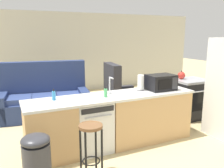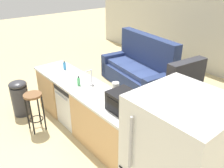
{
  "view_description": "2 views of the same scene",
  "coord_description": "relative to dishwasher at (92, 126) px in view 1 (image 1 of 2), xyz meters",
  "views": [
    {
      "loc": [
        -1.49,
        -3.49,
        1.9
      ],
      "look_at": [
        0.39,
        0.59,
        0.96
      ],
      "focal_mm": 38.0,
      "sensor_mm": 36.0,
      "label": 1
    },
    {
      "loc": [
        3.18,
        -1.94,
        2.71
      ],
      "look_at": [
        0.47,
        0.28,
        1.01
      ],
      "focal_mm": 38.0,
      "sensor_mm": 36.0,
      "label": 2
    }
  ],
  "objects": [
    {
      "name": "bar_stool",
      "position": [
        -0.27,
        -0.71,
        0.11
      ],
      "size": [
        0.32,
        0.32,
        0.74
      ],
      "color": "brown",
      "rests_on": "ground_plane"
    },
    {
      "name": "microwave",
      "position": [
        1.36,
        -0.0,
        0.62
      ],
      "size": [
        0.5,
        0.37,
        0.28
      ],
      "color": "black",
      "rests_on": "kitchen_counter"
    },
    {
      "name": "wall_back",
      "position": [
        0.55,
        4.2,
        0.88
      ],
      "size": [
        10.0,
        0.06,
        2.6
      ],
      "color": "beige",
      "rests_on": "ground_plane"
    },
    {
      "name": "paper_towel_roll",
      "position": [
        1.0,
        0.12,
        0.62
      ],
      "size": [
        0.14,
        0.14,
        0.28
      ],
      "color": "#4C4C51",
      "rests_on": "kitchen_counter"
    },
    {
      "name": "kettle",
      "position": [
        2.43,
        0.68,
        0.56
      ],
      "size": [
        0.21,
        0.17,
        0.19
      ],
      "color": "red",
      "rests_on": "stove_range"
    },
    {
      "name": "kitchen_counter",
      "position": [
        0.49,
        0.0,
        -0.0
      ],
      "size": [
        2.94,
        0.66,
        0.9
      ],
      "color": "tan",
      "rests_on": "ground_plane"
    },
    {
      "name": "trash_bin",
      "position": [
        -0.97,
        -0.73,
        -0.04
      ],
      "size": [
        0.35,
        0.35,
        0.74
      ],
      "color": "#333338",
      "rests_on": "ground_plane"
    },
    {
      "name": "dish_soap_bottle",
      "position": [
        -0.57,
        0.11,
        0.55
      ],
      "size": [
        0.06,
        0.06,
        0.18
      ],
      "color": "#338CCC",
      "rests_on": "kitchen_counter"
    },
    {
      "name": "ground_plane",
      "position": [
        0.25,
        0.0,
        -0.42
      ],
      "size": [
        24.0,
        24.0,
        0.0
      ],
      "primitive_type": "plane",
      "color": "tan"
    },
    {
      "name": "soap_bottle",
      "position": [
        0.23,
        -0.06,
        0.55
      ],
      "size": [
        0.06,
        0.06,
        0.18
      ],
      "color": "#4CB266",
      "rests_on": "kitchen_counter"
    },
    {
      "name": "stove_range",
      "position": [
        2.6,
        0.55,
        0.03
      ],
      "size": [
        0.76,
        0.68,
        0.9
      ],
      "color": "black",
      "rests_on": "ground_plane"
    },
    {
      "name": "dishwasher",
      "position": [
        0.0,
        0.0,
        0.0
      ],
      "size": [
        0.58,
        0.61,
        0.84
      ],
      "color": "white",
      "rests_on": "ground_plane"
    },
    {
      "name": "armchair",
      "position": [
        1.36,
        1.68,
        -0.07
      ],
      "size": [
        0.9,
        0.94,
        1.2
      ],
      "color": "#2D2D33",
      "rests_on": "ground_plane"
    },
    {
      "name": "couch",
      "position": [
        -0.42,
        2.12,
        -0.03
      ],
      "size": [
        2.11,
        1.18,
        1.27
      ],
      "color": "navy",
      "rests_on": "ground_plane"
    },
    {
      "name": "sink_faucet",
      "position": [
        0.38,
        0.09,
        0.61
      ],
      "size": [
        0.07,
        0.17,
        0.3
      ],
      "color": "silver",
      "rests_on": "kitchen_counter"
    }
  ]
}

